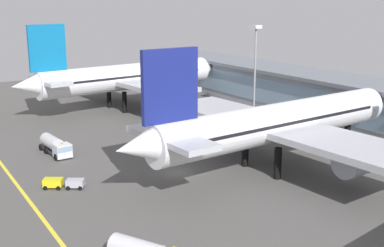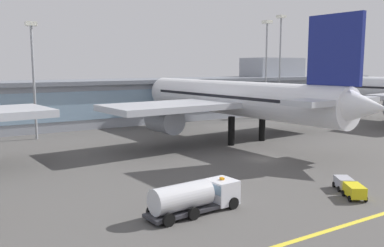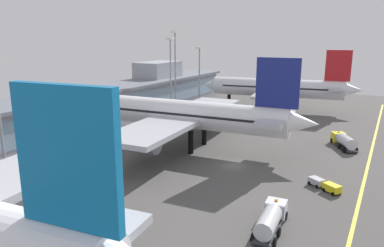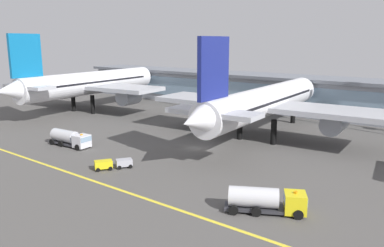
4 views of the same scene
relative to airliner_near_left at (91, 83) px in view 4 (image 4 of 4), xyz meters
name	(u,v)px [view 4 (image 4 of 4)]	position (x,y,z in m)	size (l,w,h in m)	color
ground_plane	(196,148)	(46.31, -13.18, -7.56)	(208.79, 208.79, 0.00)	#514F4C
taxiway_centreline_stripe	(99,183)	(46.31, -35.18, -7.56)	(167.03, 0.50, 0.01)	yellow
terminal_building	(305,94)	(48.58, 31.60, -2.23)	(152.13, 14.00, 15.00)	#9399A3
airliner_near_left	(91,83)	(0.00, 0.00, 0.00)	(43.12, 55.47, 20.65)	black
airliner_near_right	(264,103)	(52.32, 0.90, -0.37)	(47.39, 55.35, 19.69)	black
fuel_tanker_truck	(71,138)	(27.20, -26.15, -6.05)	(9.21, 3.54, 2.90)	black
baggage_tug_near	(268,200)	(68.78, -29.51, -6.05)	(9.11, 6.45, 2.90)	black
service_truck_far	(113,164)	(43.15, -29.96, -6.77)	(4.39, 5.51, 1.40)	black
apron_light_mast_east	(202,61)	(23.19, 20.13, 6.05)	(1.80, 1.80, 20.33)	gray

